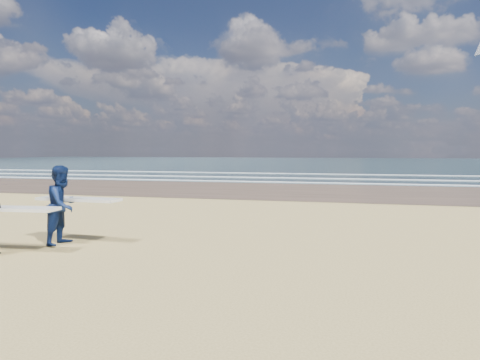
% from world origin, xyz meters
% --- Properties ---
extents(ocean, '(220.00, 100.00, 0.02)m').
position_xyz_m(ocean, '(20.00, 72.00, 0.01)').
color(ocean, '#172E34').
rests_on(ocean, ground).
extents(surfer_far, '(2.22, 1.13, 1.92)m').
position_xyz_m(surfer_far, '(-0.38, 2.04, 0.97)').
color(surfer_far, '#0C1B44').
rests_on(surfer_far, ground).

